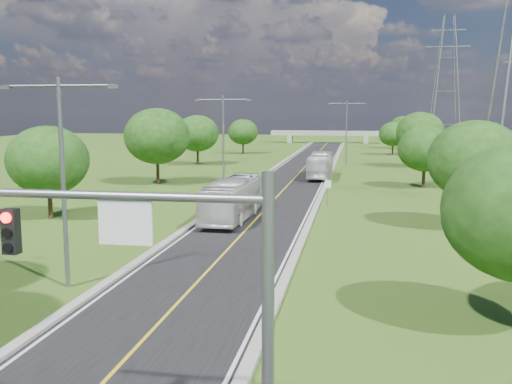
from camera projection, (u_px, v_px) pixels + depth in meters
ground at (296, 177)px, 73.36m from camera, size 260.00×260.00×0.00m
road at (300, 172)px, 79.21m from camera, size 8.00×150.00×0.06m
curb_left at (270, 171)px, 79.93m from camera, size 0.50×150.00×0.22m
curb_right at (331, 172)px, 78.47m from camera, size 0.50×150.00×0.22m
signal_mast at (173, 273)px, 12.56m from camera, size 8.54×0.33×7.20m
speed_limit_sign at (328, 188)px, 50.78m from camera, size 0.55×0.09×2.40m
overpass at (328, 134)px, 151.02m from camera, size 30.00×3.00×3.20m
streetlight_near_left at (62, 165)px, 26.75m from camera, size 5.90×0.25×10.00m
streetlight_mid_left at (223, 135)px, 58.93m from camera, size 5.90×0.25×10.00m
streetlight_far_right at (346, 127)px, 89.04m from camera, size 5.90×0.25×10.00m
power_tower_far at (446, 84)px, 120.55m from camera, size 9.00×6.40×28.00m
tree_lb at (48, 160)px, 44.25m from camera, size 6.30×6.30×7.33m
tree_lc at (157, 136)px, 65.40m from camera, size 7.56×7.56×8.79m
tree_ld at (197, 133)px, 89.23m from camera, size 6.72×6.72×7.82m
tree_le at (243, 132)px, 112.29m from camera, size 5.88×5.88×6.84m
tree_rb at (475, 160)px, 40.67m from camera, size 6.72×6.72×7.82m
tree_rc at (425, 149)px, 62.38m from camera, size 5.88×5.88×6.84m
tree_rd at (420, 132)px, 85.30m from camera, size 7.14×7.14×8.30m
tree_re at (393, 134)px, 109.31m from camera, size 5.46×5.46×6.35m
tree_rf at (404, 128)px, 128.12m from camera, size 6.30×6.30×7.33m
bus_outbound at (321, 165)px, 71.96m from camera, size 2.67×11.36×3.16m
bus_inbound at (234, 199)px, 44.56m from camera, size 2.95×11.44×3.17m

